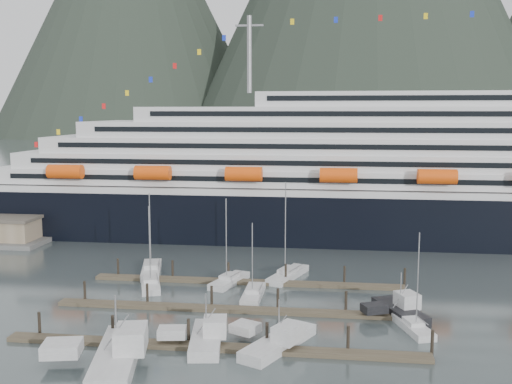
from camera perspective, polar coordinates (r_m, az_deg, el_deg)
ground at (r=77.82m, az=1.05°, el=-12.14°), size 1600.00×1600.00×0.00m
cruise_ship at (r=130.36m, az=17.08°, el=1.02°), size 210.00×30.40×50.30m
dock_near at (r=69.24m, az=-4.09°, el=-14.46°), size 48.18×2.28×3.20m
dock_mid at (r=81.22m, az=-2.23°, el=-11.05°), size 48.18×2.28×3.20m
dock_far at (r=93.47m, az=-0.88°, el=-8.52°), size 48.18×2.28×3.20m
sailboat_a at (r=92.87m, az=-10.02°, el=-8.67°), size 5.55×9.59×13.06m
sailboat_c at (r=86.74m, az=-0.27°, el=-9.75°), size 2.57×9.32×11.42m
sailboat_e at (r=100.73m, az=-9.93°, el=-7.37°), size 5.62×11.60×13.98m
sailboat_f at (r=93.28m, az=-2.56°, el=-8.48°), size 5.31×9.51×13.89m
sailboat_g at (r=96.56m, az=3.05°, el=-7.92°), size 6.30×11.37×16.02m
sailboat_h at (r=76.79m, az=14.74°, el=-12.35°), size 4.57×8.33×12.65m
trawler_a at (r=66.95m, az=-13.25°, el=-14.80°), size 11.33×15.39×8.22m
trawler_b at (r=70.26m, az=-4.86°, el=-13.64°), size 8.07×10.58×6.60m
trawler_c at (r=69.36m, az=2.09°, el=-13.95°), size 10.09×12.20×6.12m
trawler_e at (r=81.21m, az=13.49°, el=-10.87°), size 8.68×10.27×6.34m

